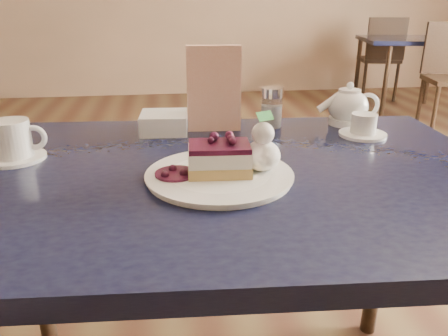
{
  "coord_description": "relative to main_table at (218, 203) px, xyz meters",
  "views": [
    {
      "loc": [
        0.01,
        -0.62,
        1.14
      ],
      "look_at": [
        0.12,
        0.14,
        0.84
      ],
      "focal_mm": 35.0,
      "sensor_mm": 36.0,
      "label": 1
    }
  ],
  "objects": [
    {
      "name": "tea_set",
      "position": [
        0.42,
        0.29,
        0.13
      ],
      "size": [
        0.17,
        0.24,
        0.11
      ],
      "color": "white",
      "rests_on": "main_table"
    },
    {
      "name": "cheesecake_slice",
      "position": [
        -0.0,
        -0.05,
        0.13
      ],
      "size": [
        0.13,
        0.1,
        0.06
      ],
      "rotation": [
        0.0,
        0.0,
        -0.06
      ],
      "color": "tan",
      "rests_on": "dessert_plate"
    },
    {
      "name": "coffee_set",
      "position": [
        -0.46,
        0.13,
        0.12
      ],
      "size": [
        0.15,
        0.14,
        0.09
      ],
      "color": "white",
      "rests_on": "main_table"
    },
    {
      "name": "napkin_stack",
      "position": [
        -0.11,
        0.31,
        0.11
      ],
      "size": [
        0.13,
        0.13,
        0.05
      ],
      "primitive_type": "cube",
      "rotation": [
        0.0,
        0.0,
        -0.06
      ],
      "color": "white",
      "rests_on": "main_table"
    },
    {
      "name": "berry_sauce",
      "position": [
        -0.09,
        -0.05,
        0.1
      ],
      "size": [
        0.08,
        0.08,
        0.01
      ],
      "primitive_type": "cylinder",
      "color": "#461334",
      "rests_on": "dessert_plate"
    },
    {
      "name": "dessert_plate",
      "position": [
        -0.0,
        -0.05,
        0.09
      ],
      "size": [
        0.3,
        0.3,
        0.01
      ],
      "primitive_type": "cylinder",
      "color": "white",
      "rests_on": "main_table"
    },
    {
      "name": "menu_card",
      "position": [
        0.03,
        0.31,
        0.2
      ],
      "size": [
        0.15,
        0.04,
        0.23
      ],
      "primitive_type": "cube",
      "rotation": [
        0.0,
        0.0,
        -0.06
      ],
      "color": "#FFE7CC",
      "rests_on": "main_table"
    },
    {
      "name": "whipped_cream",
      "position": [
        0.09,
        -0.05,
        0.13
      ],
      "size": [
        0.08,
        0.08,
        0.07
      ],
      "color": "white",
      "rests_on": "dessert_plate"
    },
    {
      "name": "main_table",
      "position": [
        0.0,
        0.0,
        0.0
      ],
      "size": [
        1.32,
        0.93,
        0.79
      ],
      "rotation": [
        0.0,
        0.0,
        -0.06
      ],
      "color": "black",
      "rests_on": "ground"
    },
    {
      "name": "sugar_shaker",
      "position": [
        0.19,
        0.3,
        0.14
      ],
      "size": [
        0.06,
        0.06,
        0.12
      ],
      "color": "white",
      "rests_on": "main_table"
    },
    {
      "name": "bg_table_far_right",
      "position": [
        2.45,
        3.44,
        -0.64
      ],
      "size": [
        1.17,
        1.86,
        1.24
      ],
      "rotation": [
        0.0,
        0.0,
        -0.2
      ],
      "color": "black",
      "rests_on": "ground"
    }
  ]
}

